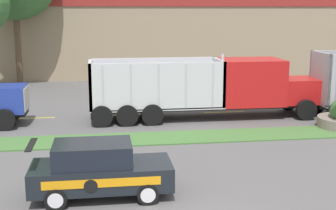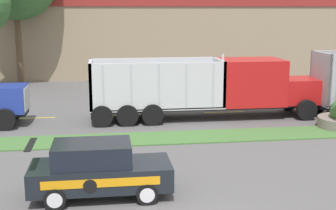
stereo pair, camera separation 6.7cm
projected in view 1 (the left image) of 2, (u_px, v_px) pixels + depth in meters
The scene contains 8 objects.
grass_verge at pixel (160, 138), 21.51m from camera, with size 120.00×2.18×0.06m, color #477538.
centre_line_3 at pixel (32, 118), 25.57m from camera, with size 2.40×0.14×0.01m, color yellow.
centre_line_4 at pixel (131, 115), 26.31m from camera, with size 2.40×0.14×0.01m, color yellow.
centre_line_5 at pixel (224, 112), 27.06m from camera, with size 2.40×0.14×0.01m, color yellow.
centre_line_6 at pixel (313, 109), 27.80m from camera, with size 2.40×0.14×0.01m, color yellow.
dump_truck_lead at pixel (228, 88), 25.50m from camera, with size 12.62×2.84×3.58m.
rally_car at pixel (99, 169), 14.75m from camera, with size 4.43×1.98×1.81m.
store_building_backdrop at pixel (174, 34), 45.08m from camera, with size 34.74×12.10×6.92m.
Camera 1 is at (-2.57, -11.23, 5.87)m, focal length 50.00 mm.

